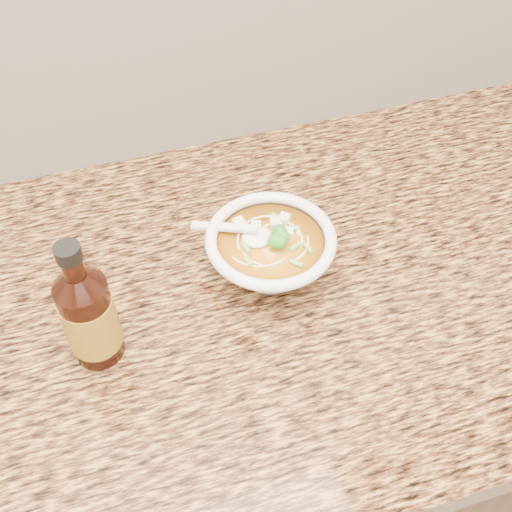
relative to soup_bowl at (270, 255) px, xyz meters
name	(u,v)px	position (x,y,z in m)	size (l,w,h in m)	color
cabinet	(153,468)	(-0.22, -0.01, -0.51)	(4.00, 0.65, 0.86)	#341F0F
counter_slab	(112,328)	(-0.22, -0.01, -0.06)	(4.00, 0.68, 0.04)	#A57E3C
soup_bowl	(270,255)	(0.00, 0.00, 0.00)	(0.18, 0.17, 0.09)	white
hot_sauce_bottle	(89,316)	(-0.24, -0.05, 0.03)	(0.07, 0.07, 0.19)	#331006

